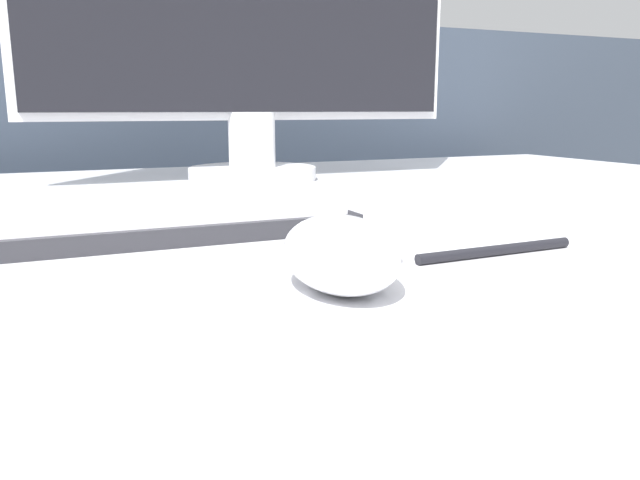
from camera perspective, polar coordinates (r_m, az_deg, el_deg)
partition_panel at (r=1.36m, az=-15.09°, el=-1.93°), size 5.00×0.03×1.01m
computer_mouse_near at (r=0.37m, az=1.89°, el=-1.23°), size 0.08×0.11×0.05m
keyboard at (r=0.56m, az=-16.50°, el=1.60°), size 0.37×0.14×0.02m
monitor at (r=0.97m, az=-6.55°, el=20.20°), size 0.66×0.19×0.46m
pen at (r=0.48m, az=15.78°, el=-0.93°), size 0.14×0.01×0.01m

